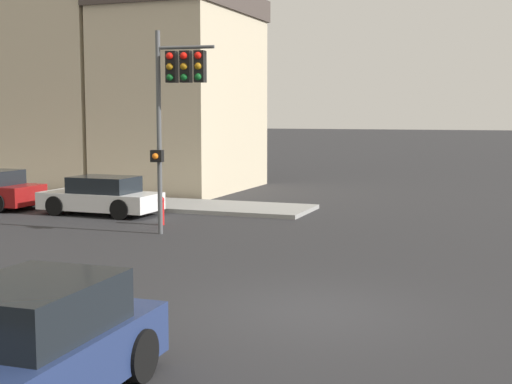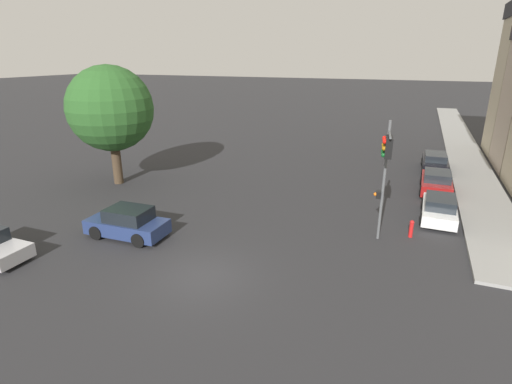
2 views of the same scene
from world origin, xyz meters
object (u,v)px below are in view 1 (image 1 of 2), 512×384
object	(u,v)px
traffic_signal	(177,89)
fire_hydrant	(161,210)
parked_car_0	(101,196)
crossing_car_0	(28,350)

from	to	relation	value
traffic_signal	fire_hydrant	size ratio (longest dim) A/B	6.46
traffic_signal	parked_car_0	size ratio (longest dim) A/B	1.39
traffic_signal	parked_car_0	distance (m)	6.42
crossing_car_0	fire_hydrant	bearing A→B (deg)	-160.22
parked_car_0	fire_hydrant	distance (m)	3.38
crossing_car_0	traffic_signal	bearing A→B (deg)	-163.54
traffic_signal	crossing_car_0	xyz separation A→B (m)	(-11.83, -3.89, -3.55)
traffic_signal	parked_car_0	xyz separation A→B (m)	(2.87, 4.46, -3.63)
traffic_signal	fire_hydrant	xyz separation A→B (m)	(1.50, 1.37, -3.78)
traffic_signal	parked_car_0	bearing A→B (deg)	-128.65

